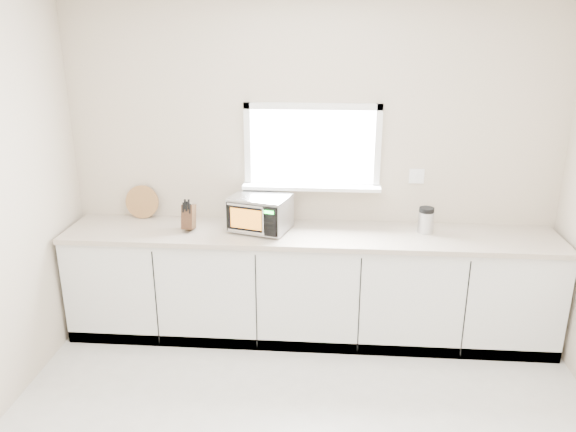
# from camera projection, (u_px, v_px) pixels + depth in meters

# --- Properties ---
(back_wall) EXTENTS (4.00, 0.17, 2.70)m
(back_wall) POSITION_uv_depth(u_px,v_px,m) (312.00, 169.00, 4.60)
(back_wall) COLOR #C1AF99
(back_wall) RESTS_ON ground
(cabinets) EXTENTS (3.92, 0.60, 0.88)m
(cabinets) POSITION_uv_depth(u_px,v_px,m) (309.00, 286.00, 4.62)
(cabinets) COLOR silver
(cabinets) RESTS_ON ground
(countertop) EXTENTS (3.92, 0.64, 0.04)m
(countertop) POSITION_uv_depth(u_px,v_px,m) (310.00, 235.00, 4.46)
(countertop) COLOR #B5A695
(countertop) RESTS_ON cabinets
(microwave) EXTENTS (0.52, 0.46, 0.29)m
(microwave) POSITION_uv_depth(u_px,v_px,m) (260.00, 213.00, 4.45)
(microwave) COLOR black
(microwave) RESTS_ON countertop
(knife_block) EXTENTS (0.09, 0.19, 0.27)m
(knife_block) POSITION_uv_depth(u_px,v_px,m) (189.00, 216.00, 4.47)
(knife_block) COLOR #452D18
(knife_block) RESTS_ON countertop
(cutting_board) EXTENTS (0.28, 0.07, 0.28)m
(cutting_board) POSITION_uv_depth(u_px,v_px,m) (142.00, 202.00, 4.75)
(cutting_board) COLOR #A97F41
(cutting_board) RESTS_ON countertop
(coffee_grinder) EXTENTS (0.15, 0.15, 0.21)m
(coffee_grinder) POSITION_uv_depth(u_px,v_px,m) (426.00, 220.00, 4.42)
(coffee_grinder) COLOR silver
(coffee_grinder) RESTS_ON countertop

